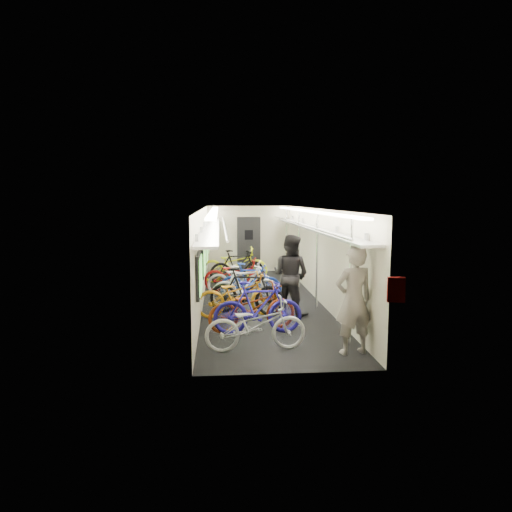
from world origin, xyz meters
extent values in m
plane|color=black|center=(0.00, 0.00, 0.00)|extent=(10.00, 10.00, 0.00)
plane|color=white|center=(0.00, 0.00, 2.40)|extent=(10.00, 10.00, 0.00)
plane|color=beige|center=(-1.50, 0.00, 1.20)|extent=(0.00, 10.00, 10.00)
plane|color=beige|center=(1.50, 0.00, 1.20)|extent=(0.00, 10.00, 10.00)
plane|color=beige|center=(0.00, 5.00, 1.20)|extent=(3.00, 0.00, 3.00)
plane|color=beige|center=(0.00, -5.00, 1.20)|extent=(3.00, 0.00, 3.00)
cube|color=black|center=(-1.46, -3.20, 1.25)|extent=(0.06, 1.10, 0.80)
cube|color=#77B750|center=(-1.42, -3.20, 1.25)|extent=(0.02, 0.96, 0.66)
cube|color=black|center=(-1.46, -1.00, 1.25)|extent=(0.06, 1.10, 0.80)
cube|color=#77B750|center=(-1.42, -1.00, 1.25)|extent=(0.02, 0.96, 0.66)
cube|color=black|center=(-1.46, 1.20, 1.25)|extent=(0.06, 1.10, 0.80)
cube|color=#77B750|center=(-1.42, 1.20, 1.25)|extent=(0.02, 0.96, 0.66)
cube|color=black|center=(-1.46, 3.40, 1.25)|extent=(0.06, 1.10, 0.80)
cube|color=#77B750|center=(-1.42, 3.40, 1.25)|extent=(0.02, 0.96, 0.66)
cube|color=yellow|center=(-1.45, -2.10, 1.30)|extent=(0.02, 0.22, 0.30)
cube|color=yellow|center=(-1.45, 0.10, 1.30)|extent=(0.02, 0.22, 0.30)
cube|color=yellow|center=(-1.45, 2.30, 1.30)|extent=(0.02, 0.22, 0.30)
cube|color=black|center=(0.00, 4.94, 1.00)|extent=(0.85, 0.08, 2.00)
cube|color=#999BA0|center=(-1.28, 0.00, 1.92)|extent=(0.40, 9.70, 0.05)
cube|color=#999BA0|center=(1.28, 0.00, 1.92)|extent=(0.40, 9.70, 0.05)
cylinder|color=silver|center=(-0.95, 0.00, 2.02)|extent=(0.04, 9.70, 0.04)
cylinder|color=silver|center=(0.95, 0.00, 2.02)|extent=(0.04, 9.70, 0.04)
cube|color=white|center=(-1.20, 0.00, 2.34)|extent=(0.18, 9.60, 0.04)
cube|color=white|center=(1.20, 0.00, 2.34)|extent=(0.18, 9.60, 0.04)
cylinder|color=silver|center=(1.25, -3.80, 1.20)|extent=(0.05, 0.05, 2.38)
cylinder|color=silver|center=(1.25, -1.00, 1.20)|extent=(0.05, 0.05, 2.38)
cylinder|color=silver|center=(1.25, 1.50, 1.20)|extent=(0.05, 0.05, 2.38)
cylinder|color=silver|center=(1.25, 4.00, 1.20)|extent=(0.05, 0.05, 2.38)
imported|color=#B4B3B8|center=(-0.45, -3.90, 0.47)|extent=(1.82, 0.77, 0.93)
imported|color=#221998|center=(-0.33, -2.91, 0.53)|extent=(1.79, 0.59, 1.06)
imported|color=maroon|center=(-0.42, -2.67, 0.48)|extent=(1.94, 1.09, 0.96)
imported|color=black|center=(-0.46, -1.34, 0.54)|extent=(1.85, 1.06, 1.07)
imported|color=orange|center=(-0.67, -1.53, 0.50)|extent=(1.97, 0.99, 0.99)
imported|color=silver|center=(-0.46, -0.53, 0.52)|extent=(1.79, 0.92, 1.03)
imported|color=#BDBCC1|center=(-0.50, 0.57, 0.48)|extent=(1.92, 0.97, 0.97)
imported|color=navy|center=(-0.27, 0.12, 0.49)|extent=(1.70, 0.81, 0.99)
imported|color=maroon|center=(-0.60, 1.15, 0.49)|extent=(1.97, 1.05, 0.99)
imported|color=black|center=(-0.51, 2.53, 0.54)|extent=(1.86, 0.95, 1.08)
imported|color=#E5F316|center=(-0.61, 2.83, 0.56)|extent=(2.13, 0.75, 1.12)
imported|color=gray|center=(1.20, -4.18, 0.94)|extent=(0.76, 0.58, 1.87)
imported|color=black|center=(0.54, -1.47, 0.92)|extent=(1.14, 1.11, 1.85)
cube|color=#AB1111|center=(1.60, -5.01, 1.28)|extent=(0.29, 0.21, 0.38)
camera|label=1|loc=(-1.07, -11.62, 2.65)|focal=32.00mm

